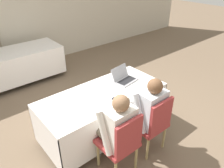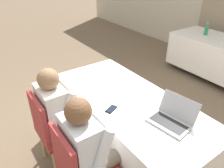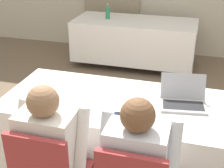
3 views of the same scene
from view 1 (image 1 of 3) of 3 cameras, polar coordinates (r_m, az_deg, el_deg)
The scene contains 12 objects.
ground_plane at distance 3.64m, azimuth -2.19°, elevation -12.24°, with size 24.00×24.00×0.00m, color brown.
wall_back at distance 5.80m, azimuth -24.01°, elevation 16.63°, with size 12.00×0.06×2.70m.
conference_table_near at distance 3.29m, azimuth -2.38°, elevation -4.94°, with size 1.91×0.85×0.73m.
conference_table_far at distance 5.21m, azimuth -23.82°, elevation 6.15°, with size 1.91×0.85×0.73m.
laptop at distance 3.51m, azimuth 3.30°, elevation 1.48°, with size 0.40×0.34×0.21m.
cell_phone at distance 3.05m, azimuth 1.15°, elevation -4.00°, with size 0.11×0.14×0.01m.
paper_beside_laptop at distance 2.90m, azimuth -11.32°, elevation -6.89°, with size 0.22×0.30×0.00m.
paper_centre_table at distance 3.77m, azimuth 4.94°, elevation 2.82°, with size 0.29×0.34×0.00m.
chair_near_left at distance 2.76m, azimuth 2.46°, elevation -14.95°, with size 0.44×0.44×0.90m.
chair_near_right at distance 3.08m, azimuth 10.54°, elevation -9.86°, with size 0.44×0.44×0.90m.
person_checkered_shirt at distance 2.70m, azimuth 1.04°, elevation -11.38°, with size 0.50×0.52×1.16m.
person_white_shirt at distance 3.03m, azimuth 9.34°, elevation -6.61°, with size 0.50×0.52×1.16m.
Camera 1 is at (-1.63, -2.15, 2.44)m, focal length 35.00 mm.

